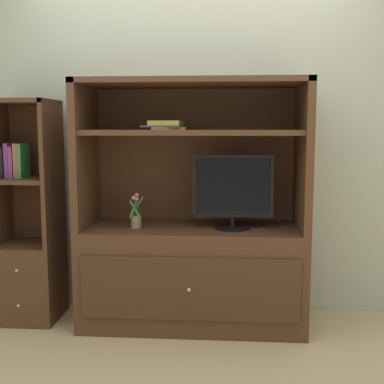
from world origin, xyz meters
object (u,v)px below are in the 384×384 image
object	(u,v)px
bookshelf_tall	(29,246)
potted_plant	(136,218)
tv_monitor	(233,191)
media_console	(193,249)
magazine_stack	(167,125)
upright_book_row	(15,161)

from	to	relation	value
bookshelf_tall	potted_plant	bearing A→B (deg)	-4.89
tv_monitor	media_console	bearing A→B (deg)	170.35
magazine_stack	upright_book_row	xyz separation A→B (m)	(-1.07, -0.00, -0.25)
potted_plant	magazine_stack	bearing A→B (deg)	15.53
media_console	potted_plant	xyz separation A→B (m)	(-0.38, -0.06, 0.23)
tv_monitor	bookshelf_tall	bearing A→B (deg)	178.02
potted_plant	upright_book_row	xyz separation A→B (m)	(-0.86, 0.06, 0.38)
media_console	upright_book_row	size ratio (longest dim) A/B	6.95
magazine_stack	bookshelf_tall	world-z (taller)	bookshelf_tall
potted_plant	bookshelf_tall	world-z (taller)	bookshelf_tall
bookshelf_tall	upright_book_row	xyz separation A→B (m)	(-0.07, -0.01, 0.61)
tv_monitor	upright_book_row	size ratio (longest dim) A/B	2.23
media_console	potted_plant	size ratio (longest dim) A/B	6.94
tv_monitor	upright_book_row	xyz separation A→B (m)	(-1.52, 0.04, 0.19)
media_console	tv_monitor	world-z (taller)	media_console
media_console	upright_book_row	world-z (taller)	media_console
media_console	magazine_stack	distance (m)	0.87
magazine_stack	upright_book_row	bearing A→B (deg)	-179.99
tv_monitor	upright_book_row	world-z (taller)	upright_book_row
media_console	bookshelf_tall	distance (m)	1.18
media_console	bookshelf_tall	size ratio (longest dim) A/B	1.08
potted_plant	magazine_stack	xyz separation A→B (m)	(0.21, 0.06, 0.63)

